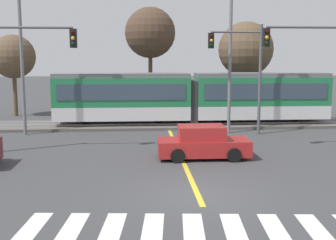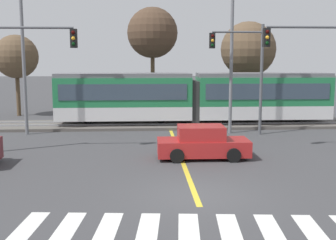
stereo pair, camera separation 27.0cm
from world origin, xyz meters
name	(u,v)px [view 1 (the left image)]	position (x,y,z in m)	size (l,w,h in m)	color
ground_plane	(198,195)	(0.00, 0.00, 0.00)	(200.00, 200.00, 0.00)	#3D3D3F
track_bed	(167,124)	(0.00, 14.93, 0.09)	(120.00, 4.00, 0.18)	#56514C
rail_near	(168,124)	(0.00, 14.21, 0.23)	(120.00, 0.08, 0.10)	#939399
rail_far	(167,121)	(0.00, 15.65, 0.23)	(120.00, 0.08, 0.10)	#939399
light_rail_tram	(192,96)	(1.71, 14.93, 2.05)	(18.50, 2.64, 3.43)	silver
crosswalk_stripe_0	(28,232)	(-4.93, -2.68, 0.00)	(0.56, 2.80, 0.01)	silver
crosswalk_stripe_1	(69,232)	(-3.84, -2.78, 0.00)	(0.56, 2.80, 0.01)	silver
crosswalk_stripe_2	(111,232)	(-2.74, -2.87, 0.00)	(0.56, 2.80, 0.01)	silver
crosswalk_stripe_3	(152,233)	(-1.64, -2.97, 0.00)	(0.56, 2.80, 0.01)	silver
crosswalk_stripe_4	(194,233)	(-0.55, -3.06, 0.00)	(0.56, 2.80, 0.01)	silver
crosswalk_stripe_5	(236,233)	(0.55, -3.16, 0.00)	(0.56, 2.80, 0.01)	silver
crosswalk_stripe_6	(278,234)	(1.64, -3.25, 0.00)	(0.56, 2.80, 0.01)	silver
crosswalk_stripe_7	(320,234)	(2.74, -3.35, 0.00)	(0.56, 2.80, 0.01)	silver
lane_centre_line	(180,156)	(0.00, 5.91, 0.00)	(0.20, 14.04, 0.01)	gold
sedan_crossing	(203,143)	(0.98, 5.35, 0.70)	(4.21, 1.95, 1.52)	#B22323
traffic_light_far_right	(244,64)	(4.32, 11.34, 4.28)	(3.25, 0.38, 6.58)	#515459
traffic_light_mid_right	(317,64)	(6.85, 6.83, 4.30)	(4.25, 0.38, 6.42)	#515459
traffic_light_mid_left	(19,64)	(-7.66, 7.23, 4.29)	(4.25, 0.38, 6.49)	#515459
street_lamp_west	(26,50)	(-8.59, 12.15, 5.10)	(2.55, 0.28, 8.94)	slate
street_lamp_centre	(232,43)	(3.73, 11.88, 5.51)	(1.79, 0.28, 9.94)	slate
bare_tree_far_west	(13,57)	(-11.80, 20.86, 4.71)	(3.45, 3.45, 6.46)	brown
bare_tree_west	(150,33)	(-0.98, 20.11, 6.56)	(3.97, 3.97, 8.58)	brown
bare_tree_east	(246,49)	(6.62, 19.91, 5.30)	(4.37, 4.37, 7.50)	brown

